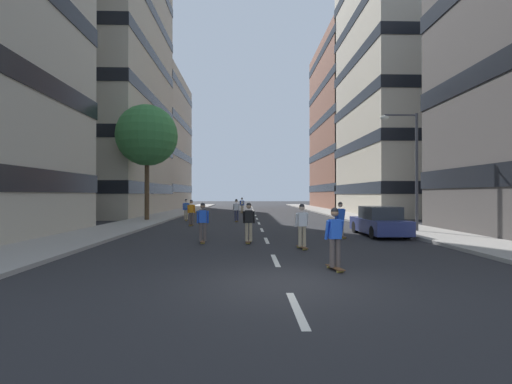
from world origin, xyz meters
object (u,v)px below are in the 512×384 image
Objects in this scene: skater_0 at (203,221)px; skater_2 at (249,221)px; skater_3 at (302,224)px; skater_6 at (335,235)px; streetlamp_right at (410,158)px; street_tree_near at (147,136)px; skater_5 at (191,211)px; parked_car_near at (379,222)px; skater_7 at (236,209)px; skater_8 at (186,208)px; skater_1 at (340,218)px; skater_4 at (242,204)px.

skater_2 is at bearing -2.53° from skater_0.
skater_6 is at bearing -85.54° from skater_3.
street_tree_near is at bearing 151.54° from streetlamp_right.
streetlamp_right is 14.13m from skater_5.
skater_6 reaches higher than parked_car_near.
parked_car_near is 2.47× the size of skater_0.
skater_7 is at bearing 128.25° from parked_car_near.
skater_3 is at bearing -65.18° from skater_8.
parked_car_near is 2.47× the size of skater_8.
skater_7 is at bearing -5.68° from street_tree_near.
skater_7 is (1.16, 12.22, 0.00)m from skater_0.
skater_0 is at bearing 155.70° from skater_3.
skater_0 and skater_7 have the same top height.
streetlamp_right is 3.65× the size of skater_5.
skater_7 is (7.14, -0.71, -5.84)m from street_tree_near.
skater_3 is at bearing -78.12° from skater_7.
skater_5 is (-3.86, 8.81, 0.00)m from skater_2.
skater_6 is at bearing -124.47° from streetlamp_right.
skater_5 is (-10.64, 6.21, 0.29)m from parked_car_near.
skater_3 is 4.01m from skater_6.
streetlamp_right is at bearing 25.19° from skater_1.
skater_4 is (-5.11, 23.74, 0.03)m from skater_1.
skater_0 is 1.00× the size of skater_4.
skater_8 is (-2.96, 13.44, 0.03)m from skater_0.
skater_5 reaches higher than parked_car_near.
skater_4 is (-9.55, 21.65, -3.12)m from streetlamp_right.
skater_1 is (12.54, -11.30, -5.84)m from street_tree_near.
skater_8 is at bearing 163.41° from skater_7.
parked_car_near is 7.27m from skater_2.
parked_car_near is at bearing 20.95° from skater_2.
street_tree_near reaches higher than skater_5.
skater_4 is 12.71m from skater_8.
skater_2 is 1.00× the size of skater_3.
streetlamp_right is 10.25m from skater_2.
skater_2 is 9.62m from skater_5.
skater_7 is (-7.66, 9.71, 0.29)m from parked_car_near.
skater_8 is at bearing 102.41° from skater_0.
skater_0 is 1.00× the size of skater_7.
skater_5 is at bearing 113.68° from skater_2.
skater_3 is at bearing 94.46° from skater_6.
skater_1 and skater_7 have the same top height.
skater_3 and skater_6 have the same top height.
skater_1 is 1.00× the size of skater_8.
skater_8 is (-4.41, -11.92, 0.00)m from skater_4.
skater_7 is at bearing -91.28° from skater_4.
skater_7 is at bearing 84.60° from skater_0.
skater_4 is at bearing 78.86° from skater_5.
parked_car_near is 2.47× the size of skater_6.
streetlamp_right is 3.65× the size of skater_6.
skater_8 is (-1.13, 4.73, 0.03)m from skater_5.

